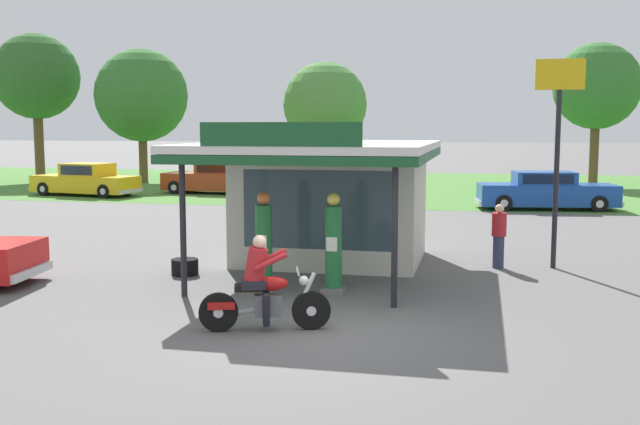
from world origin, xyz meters
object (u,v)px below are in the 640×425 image
Objects in this scene: gas_pump_nearside at (264,245)px; parked_car_back_row_centre at (546,192)px; parked_car_back_row_far_right at (213,179)px; parked_car_second_row_spare at (86,181)px; gas_pump_offside at (333,247)px; roadside_pole_sign at (558,127)px; motorcycle_with_rider at (263,291)px; spare_tire_stack at (185,267)px; parked_car_back_row_right at (289,187)px; bystander_chatting_near_pumps at (499,235)px.

gas_pump_nearside reaches higher than parked_car_back_row_centre.
parked_car_second_row_spare is at bearing -156.17° from parked_car_back_row_far_right.
gas_pump_nearside is 1.00× the size of gas_pump_offside.
roadside_pole_sign reaches higher than parked_car_back_row_far_right.
gas_pump_nearside is 0.96× the size of motorcycle_with_rider.
spare_tire_stack is (-3.04, 3.99, -0.47)m from motorcycle_with_rider.
motorcycle_with_rider is at bearing -53.86° from parked_car_second_row_spare.
roadside_pole_sign is at bearing 17.77° from spare_tire_stack.
parked_car_back_row_centre is at bearing -14.17° from parked_car_back_row_far_right.
parked_car_back_row_right is at bearing 179.23° from parked_car_back_row_centre.
parked_car_back_row_far_right is at bearing 116.68° from gas_pump_offside.
spare_tire_stack is (-8.17, -2.62, -3.13)m from roadside_pole_sign.
spare_tire_stack is (12.26, -16.95, -0.53)m from parked_car_second_row_spare.
motorcycle_with_rider reaches higher than spare_tire_stack.
gas_pump_nearside is 7.41m from roadside_pole_sign.
parked_car_second_row_spare reaches higher than bystander_chatting_near_pumps.
spare_tire_stack is at bearing 155.55° from gas_pump_nearside.
parked_car_back_row_right is at bearing -7.24° from parked_car_second_row_spare.
parked_car_second_row_spare reaches higher than spare_tire_stack.
spare_tire_stack is (1.72, -15.61, -0.54)m from parked_car_back_row_right.
bystander_chatting_near_pumps reaches higher than spare_tire_stack.
gas_pump_nearside is 0.40× the size of parked_car_back_row_far_right.
parked_car_second_row_spare is 1.16× the size of roadside_pole_sign.
motorcycle_with_rider is (0.88, -3.01, -0.26)m from gas_pump_nearside.
gas_pump_nearside is 3.14m from motorcycle_with_rider.
roadside_pole_sign reaches higher than motorcycle_with_rider.
motorcycle_with_rider is 8.78m from roadside_pole_sign.
roadside_pole_sign reaches higher than gas_pump_nearside.
parked_car_back_row_right is 1.04× the size of roadside_pole_sign.
gas_pump_offside is at bearing 0.00° from gas_pump_nearside.
roadside_pole_sign reaches higher than gas_pump_offside.
parked_car_back_row_centre is 21.35m from parked_car_second_row_spare.
parked_car_second_row_spare is (-14.41, 17.93, -0.21)m from gas_pump_nearside.
parked_car_second_row_spare is (-21.30, 1.48, -0.00)m from parked_car_back_row_centre.
spare_tire_stack is (-9.04, -15.47, -0.53)m from parked_car_back_row_centre.
motorcycle_with_rider is at bearing -67.53° from parked_car_back_row_far_right.
parked_car_back_row_right is (-3.88, 16.59, -0.19)m from gas_pump_nearside.
spare_tire_stack is at bearing -71.11° from parked_car_back_row_far_right.
parked_car_second_row_spare is at bearing 128.79° from gas_pump_nearside.
parked_car_second_row_spare is at bearing 142.66° from bystander_chatting_near_pumps.
roadside_pole_sign reaches higher than spare_tire_stack.
gas_pump_nearside reaches higher than parked_car_back_row_right.
gas_pump_nearside is 17.04m from parked_car_back_row_right.
gas_pump_nearside is 0.35× the size of parked_car_second_row_spare.
parked_car_second_row_spare reaches higher than parked_car_back_row_centre.
parked_car_back_row_right reaches higher than parked_car_second_row_spare.
gas_pump_offside reaches higher than parked_car_back_row_far_right.
parked_car_back_row_right is (-10.76, 0.14, 0.01)m from parked_car_back_row_centre.
bystander_chatting_near_pumps is at bearing -167.36° from roadside_pole_sign.
parked_car_back_row_right reaches higher than spare_tire_stack.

